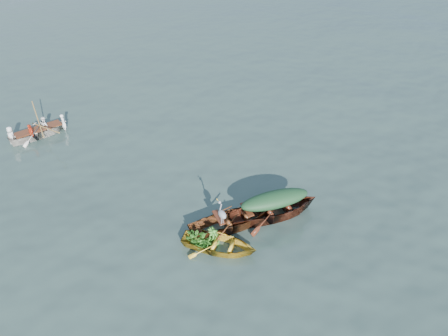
{
  "coord_description": "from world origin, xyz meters",
  "views": [
    {
      "loc": [
        -6.03,
        -8.13,
        10.34
      ],
      "look_at": [
        0.6,
        3.58,
        0.5
      ],
      "focal_mm": 35.0,
      "sensor_mm": 36.0,
      "label": 1
    }
  ],
  "objects_px": {
    "yellow_dinghy": "(219,249)",
    "heron": "(222,218)",
    "open_wooden_boat": "(233,227)",
    "rowed_boat": "(40,136)",
    "green_tarp_boat": "(273,216)"
  },
  "relations": [
    {
      "from": "yellow_dinghy",
      "to": "rowed_boat",
      "type": "xyz_separation_m",
      "value": [
        -3.66,
        9.88,
        0.0
      ]
    },
    {
      "from": "yellow_dinghy",
      "to": "open_wooden_boat",
      "type": "bearing_deg",
      "value": -8.28
    },
    {
      "from": "heron",
      "to": "open_wooden_boat",
      "type": "bearing_deg",
      "value": -20.47
    },
    {
      "from": "yellow_dinghy",
      "to": "green_tarp_boat",
      "type": "xyz_separation_m",
      "value": [
        2.39,
        0.42,
        0.0
      ]
    },
    {
      "from": "rowed_boat",
      "to": "green_tarp_boat",
      "type": "bearing_deg",
      "value": -155.24
    },
    {
      "from": "heron",
      "to": "yellow_dinghy",
      "type": "bearing_deg",
      "value": -174.81
    },
    {
      "from": "open_wooden_boat",
      "to": "rowed_boat",
      "type": "bearing_deg",
      "value": 33.21
    },
    {
      "from": "rowed_boat",
      "to": "open_wooden_boat",
      "type": "bearing_deg",
      "value": -161.45
    },
    {
      "from": "green_tarp_boat",
      "to": "open_wooden_boat",
      "type": "xyz_separation_m",
      "value": [
        -1.49,
        0.26,
        0.0
      ]
    },
    {
      "from": "green_tarp_boat",
      "to": "heron",
      "type": "height_order",
      "value": "heron"
    },
    {
      "from": "yellow_dinghy",
      "to": "open_wooden_boat",
      "type": "distance_m",
      "value": 1.13
    },
    {
      "from": "green_tarp_boat",
      "to": "open_wooden_boat",
      "type": "bearing_deg",
      "value": 90.0
    },
    {
      "from": "open_wooden_boat",
      "to": "heron",
      "type": "xyz_separation_m",
      "value": [
        -0.55,
        -0.25,
        0.86
      ]
    },
    {
      "from": "open_wooden_boat",
      "to": "rowed_boat",
      "type": "xyz_separation_m",
      "value": [
        -4.56,
        9.21,
        0.0
      ]
    },
    {
      "from": "yellow_dinghy",
      "to": "heron",
      "type": "height_order",
      "value": "heron"
    }
  ]
}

